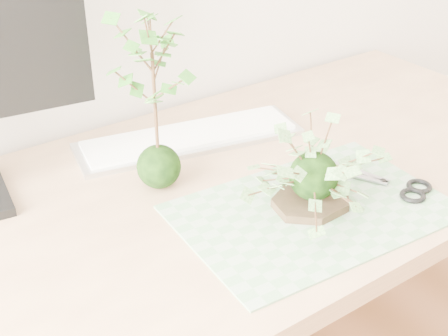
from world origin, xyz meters
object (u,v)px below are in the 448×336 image
(maple_kokedama, at_px, (153,64))
(keyboard, at_px, (190,137))
(desk, at_px, (218,226))
(ivy_kokedama, at_px, (315,155))

(maple_kokedama, xyz_separation_m, keyboard, (0.14, 0.12, -0.23))
(desk, distance_m, keyboard, 0.21)
(desk, height_order, keyboard, keyboard)
(ivy_kokedama, xyz_separation_m, keyboard, (-0.04, 0.33, -0.09))
(ivy_kokedama, bearing_deg, maple_kokedama, 130.49)
(desk, relative_size, ivy_kokedama, 5.54)
(desk, bearing_deg, maple_kokedama, 141.93)
(desk, distance_m, ivy_kokedama, 0.26)
(desk, xyz_separation_m, keyboard, (0.06, 0.18, 0.10))
(keyboard, bearing_deg, maple_kokedama, -128.34)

